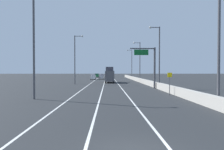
{
  "coord_description": "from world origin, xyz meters",
  "views": [
    {
      "loc": [
        -1.07,
        -7.87,
        3.25
      ],
      "look_at": [
        -0.13,
        38.37,
        2.3
      ],
      "focal_mm": 33.2,
      "sensor_mm": 36.0,
      "label": 1
    }
  ],
  "objects_px": {
    "speed_advisory_sign": "(170,82)",
    "lamp_post_right_second": "(158,53)",
    "car_white_0": "(93,77)",
    "box_truck": "(110,75)",
    "lamp_post_left_mid": "(76,57)",
    "car_silver_1": "(102,77)",
    "overhead_sign_gantry": "(151,63)",
    "lamp_post_left_near": "(36,41)",
    "lamp_post_right_fourth": "(131,62)",
    "car_green_2": "(97,75)",
    "lamp_post_right_third": "(139,59)",
    "lamp_post_right_near": "(216,31)"
  },
  "relations": [
    {
      "from": "lamp_post_right_second",
      "to": "box_truck",
      "type": "height_order",
      "value": "lamp_post_right_second"
    },
    {
      "from": "speed_advisory_sign",
      "to": "lamp_post_left_near",
      "type": "bearing_deg",
      "value": -167.49
    },
    {
      "from": "lamp_post_right_fourth",
      "to": "lamp_post_left_near",
      "type": "xyz_separation_m",
      "value": [
        -17.71,
        -59.87,
        0.0
      ]
    },
    {
      "from": "lamp_post_right_second",
      "to": "lamp_post_left_mid",
      "type": "distance_m",
      "value": 20.31
    },
    {
      "from": "overhead_sign_gantry",
      "to": "speed_advisory_sign",
      "type": "bearing_deg",
      "value": -87.51
    },
    {
      "from": "speed_advisory_sign",
      "to": "lamp_post_right_fourth",
      "type": "bearing_deg",
      "value": 88.73
    },
    {
      "from": "speed_advisory_sign",
      "to": "lamp_post_right_near",
      "type": "height_order",
      "value": "lamp_post_right_near"
    },
    {
      "from": "lamp_post_right_near",
      "to": "car_white_0",
      "type": "bearing_deg",
      "value": 104.25
    },
    {
      "from": "lamp_post_right_third",
      "to": "lamp_post_right_second",
      "type": "bearing_deg",
      "value": -89.11
    },
    {
      "from": "lamp_post_right_fourth",
      "to": "car_green_2",
      "type": "relative_size",
      "value": 2.46
    },
    {
      "from": "box_truck",
      "to": "lamp_post_right_near",
      "type": "bearing_deg",
      "value": -77.17
    },
    {
      "from": "car_green_2",
      "to": "lamp_post_right_near",
      "type": "bearing_deg",
      "value": -80.01
    },
    {
      "from": "car_white_0",
      "to": "speed_advisory_sign",
      "type": "bearing_deg",
      "value": -74.32
    },
    {
      "from": "lamp_post_left_mid",
      "to": "car_silver_1",
      "type": "bearing_deg",
      "value": 79.56
    },
    {
      "from": "car_green_2",
      "to": "lamp_post_left_mid",
      "type": "bearing_deg",
      "value": -92.7
    },
    {
      "from": "car_white_0",
      "to": "box_truck",
      "type": "relative_size",
      "value": 0.54
    },
    {
      "from": "overhead_sign_gantry",
      "to": "lamp_post_right_fourth",
      "type": "bearing_deg",
      "value": 87.89
    },
    {
      "from": "lamp_post_right_third",
      "to": "lamp_post_left_mid",
      "type": "distance_m",
      "value": 20.65
    },
    {
      "from": "lamp_post_left_mid",
      "to": "lamp_post_left_near",
      "type": "bearing_deg",
      "value": -91.02
    },
    {
      "from": "lamp_post_right_second",
      "to": "car_silver_1",
      "type": "distance_m",
      "value": 42.02
    },
    {
      "from": "lamp_post_left_near",
      "to": "lamp_post_left_mid",
      "type": "xyz_separation_m",
      "value": [
        0.47,
        26.35,
        0.0
      ]
    },
    {
      "from": "lamp_post_right_fourth",
      "to": "car_white_0",
      "type": "height_order",
      "value": "lamp_post_right_fourth"
    },
    {
      "from": "lamp_post_right_second",
      "to": "car_silver_1",
      "type": "height_order",
      "value": "lamp_post_right_second"
    },
    {
      "from": "lamp_post_left_mid",
      "to": "car_green_2",
      "type": "distance_m",
      "value": 51.58
    },
    {
      "from": "lamp_post_right_third",
      "to": "lamp_post_left_mid",
      "type": "relative_size",
      "value": 1.0
    },
    {
      "from": "lamp_post_right_second",
      "to": "box_truck",
      "type": "relative_size",
      "value": 1.49
    },
    {
      "from": "lamp_post_left_near",
      "to": "box_truck",
      "type": "bearing_deg",
      "value": 75.35
    },
    {
      "from": "speed_advisory_sign",
      "to": "lamp_post_right_second",
      "type": "distance_m",
      "value": 13.33
    },
    {
      "from": "lamp_post_left_near",
      "to": "lamp_post_left_mid",
      "type": "relative_size",
      "value": 1.0
    },
    {
      "from": "overhead_sign_gantry",
      "to": "speed_advisory_sign",
      "type": "distance_m",
      "value": 10.61
    },
    {
      "from": "box_truck",
      "to": "lamp_post_right_fourth",
      "type": "bearing_deg",
      "value": 71.3
    },
    {
      "from": "lamp_post_right_near",
      "to": "car_green_2",
      "type": "xyz_separation_m",
      "value": [
        -14.73,
        83.55,
        -5.73
      ]
    },
    {
      "from": "lamp_post_right_second",
      "to": "lamp_post_right_fourth",
      "type": "bearing_deg",
      "value": 90.28
    },
    {
      "from": "car_green_2",
      "to": "box_truck",
      "type": "bearing_deg",
      "value": -82.55
    },
    {
      "from": "lamp_post_right_third",
      "to": "car_green_2",
      "type": "height_order",
      "value": "lamp_post_right_third"
    },
    {
      "from": "car_white_0",
      "to": "lamp_post_right_near",
      "type": "bearing_deg",
      "value": -75.75
    },
    {
      "from": "box_truck",
      "to": "car_white_0",
      "type": "bearing_deg",
      "value": 107.11
    },
    {
      "from": "car_white_0",
      "to": "box_truck",
      "type": "bearing_deg",
      "value": -72.89
    },
    {
      "from": "overhead_sign_gantry",
      "to": "lamp_post_left_near",
      "type": "bearing_deg",
      "value": -139.18
    },
    {
      "from": "lamp_post_right_near",
      "to": "lamp_post_right_second",
      "type": "relative_size",
      "value": 1.0
    },
    {
      "from": "overhead_sign_gantry",
      "to": "lamp_post_right_fourth",
      "type": "xyz_separation_m",
      "value": [
        1.69,
        46.03,
        1.95
      ]
    },
    {
      "from": "speed_advisory_sign",
      "to": "lamp_post_right_second",
      "type": "relative_size",
      "value": 0.25
    },
    {
      "from": "overhead_sign_gantry",
      "to": "lamp_post_right_near",
      "type": "height_order",
      "value": "lamp_post_right_near"
    },
    {
      "from": "speed_advisory_sign",
      "to": "lamp_post_right_second",
      "type": "xyz_separation_m",
      "value": [
        1.46,
        12.3,
        4.91
      ]
    },
    {
      "from": "lamp_post_right_third",
      "to": "lamp_post_right_fourth",
      "type": "bearing_deg",
      "value": 89.67
    },
    {
      "from": "lamp_post_left_near",
      "to": "speed_advisory_sign",
      "type": "bearing_deg",
      "value": 12.51
    },
    {
      "from": "lamp_post_right_third",
      "to": "box_truck",
      "type": "height_order",
      "value": "lamp_post_right_third"
    },
    {
      "from": "lamp_post_right_near",
      "to": "car_white_0",
      "type": "height_order",
      "value": "lamp_post_right_near"
    },
    {
      "from": "lamp_post_right_third",
      "to": "lamp_post_left_mid",
      "type": "bearing_deg",
      "value": -145.95
    },
    {
      "from": "lamp_post_right_fourth",
      "to": "box_truck",
      "type": "relative_size",
      "value": 1.49
    }
  ]
}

